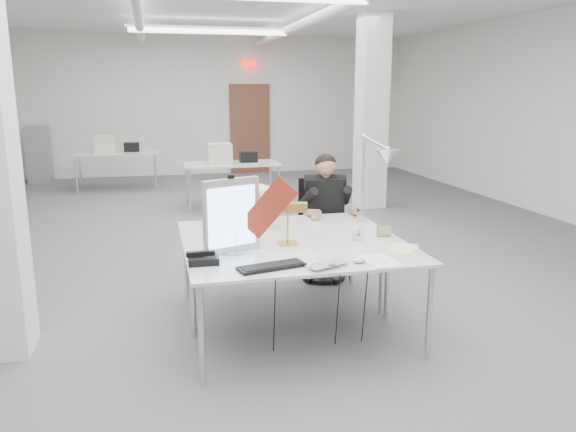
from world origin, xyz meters
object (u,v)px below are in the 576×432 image
monitor (232,216)px  bankers_lamp (288,223)px  office_chair (324,226)px  seated_person (325,197)px  beige_monitor (250,208)px  architect_lamp (373,178)px  desk_main (307,257)px  laptop (332,267)px  desk_phone (203,259)px

monitor → bankers_lamp: 0.50m
office_chair → seated_person: size_ratio=1.27×
office_chair → monitor: monitor is taller
office_chair → seated_person: (0.00, -0.05, 0.33)m
bankers_lamp → beige_monitor: bearing=119.3°
monitor → architect_lamp: (1.35, 0.52, 0.17)m
desk_main → beige_monitor: beige_monitor is taller
laptop → desk_phone: desk_phone is taller
bankers_lamp → desk_phone: (-0.71, -0.35, -0.15)m
office_chair → seated_person: 0.33m
desk_phone → laptop: bearing=-19.9°
desk_main → desk_phone: desk_phone is taller
desk_phone → monitor: bearing=43.9°
desk_main → desk_phone: (-0.78, -0.01, 0.04)m
bankers_lamp → seated_person: bearing=71.7°
office_chair → architect_lamp: 1.06m
desk_main → monitor: size_ratio=3.13×
desk_main → laptop: size_ratio=5.55×
office_chair → seated_person: bearing=-81.3°
office_chair → beige_monitor: 1.11m
monitor → beige_monitor: 0.81m
beige_monitor → seated_person: bearing=11.0°
architect_lamp → laptop: bearing=-125.7°
seated_person → beige_monitor: 1.03m
seated_person → architect_lamp: size_ratio=1.00×
monitor → bankers_lamp: (0.47, 0.13, -0.11)m
monitor → beige_monitor: monitor is taller
architect_lamp → desk_main: bearing=-140.0°
desk_main → office_chair: office_chair is taller
desk_phone → architect_lamp: (1.60, 0.74, 0.43)m
seated_person → bankers_lamp: seated_person is taller
office_chair → bankers_lamp: size_ratio=3.20×
monitor → desk_phone: 0.42m
seated_person → architect_lamp: architect_lamp is taller
laptop → bankers_lamp: size_ratio=0.90×
office_chair → desk_phone: (-1.39, -1.56, 0.21)m
office_chair → laptop: size_ratio=3.55×
office_chair → bankers_lamp: 1.43m
architect_lamp → desk_phone: bearing=-156.9°
seated_person → laptop: 1.93m
desk_main → monitor: bearing=158.6°
beige_monitor → architect_lamp: architect_lamp is taller
desk_main → architect_lamp: architect_lamp is taller
desk_main → office_chair: bearing=68.4°
desk_main → architect_lamp: (0.82, 0.73, 0.47)m
office_chair → beige_monitor: bearing=-137.6°
seated_person → laptop: size_ratio=2.79×
laptop → desk_main: bearing=80.2°
seated_person → desk_phone: bearing=-124.0°
seated_person → desk_phone: seated_person is taller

